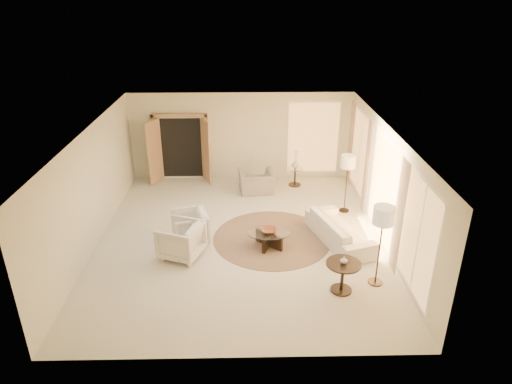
{
  "coord_description": "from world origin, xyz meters",
  "views": [
    {
      "loc": [
        0.18,
        -9.91,
        5.81
      ],
      "look_at": [
        0.4,
        0.4,
        1.1
      ],
      "focal_mm": 32.0,
      "sensor_mm": 36.0,
      "label": 1
    }
  ],
  "objects_px": {
    "side_table": "(295,175)",
    "floor_lamp_far": "(383,219)",
    "armchair_right": "(181,239)",
    "end_vase": "(344,260)",
    "sofa": "(340,230)",
    "accent_chair": "(257,178)",
    "end_table": "(343,272)",
    "bowl": "(269,231)",
    "coffee_table": "(269,237)",
    "floor_lamp_near": "(348,164)",
    "armchair_left": "(190,225)",
    "side_vase": "(295,164)"
  },
  "relations": [
    {
      "from": "bowl",
      "to": "accent_chair",
      "type": "bearing_deg",
      "value": 94.16
    },
    {
      "from": "end_table",
      "to": "floor_lamp_near",
      "type": "distance_m",
      "value": 3.85
    },
    {
      "from": "floor_lamp_near",
      "to": "floor_lamp_far",
      "type": "bearing_deg",
      "value": -90.01
    },
    {
      "from": "end_table",
      "to": "armchair_left",
      "type": "bearing_deg",
      "value": 147.65
    },
    {
      "from": "end_table",
      "to": "armchair_right",
      "type": "bearing_deg",
      "value": 157.81
    },
    {
      "from": "coffee_table",
      "to": "floor_lamp_far",
      "type": "xyz_separation_m",
      "value": [
        2.2,
        -1.54,
        1.29
      ]
    },
    {
      "from": "floor_lamp_far",
      "to": "end_vase",
      "type": "relative_size",
      "value": 11.46
    },
    {
      "from": "bowl",
      "to": "side_table",
      "type": "bearing_deg",
      "value": 74.94
    },
    {
      "from": "accent_chair",
      "to": "bowl",
      "type": "xyz_separation_m",
      "value": [
        0.23,
        -3.18,
        -0.02
      ]
    },
    {
      "from": "end_table",
      "to": "side_table",
      "type": "xyz_separation_m",
      "value": [
        -0.43,
        5.48,
        -0.1
      ]
    },
    {
      "from": "bowl",
      "to": "floor_lamp_near",
      "type": "bearing_deg",
      "value": 40.07
    },
    {
      "from": "armchair_right",
      "to": "side_vase",
      "type": "bearing_deg",
      "value": 163.76
    },
    {
      "from": "armchair_left",
      "to": "bowl",
      "type": "xyz_separation_m",
      "value": [
        1.94,
        -0.33,
        0.01
      ]
    },
    {
      "from": "side_table",
      "to": "armchair_right",
      "type": "bearing_deg",
      "value": -126.95
    },
    {
      "from": "end_vase",
      "to": "side_vase",
      "type": "xyz_separation_m",
      "value": [
        -0.43,
        5.48,
        -0.04
      ]
    },
    {
      "from": "armchair_right",
      "to": "end_vase",
      "type": "height_order",
      "value": "armchair_right"
    },
    {
      "from": "coffee_table",
      "to": "bowl",
      "type": "bearing_deg",
      "value": 0.0
    },
    {
      "from": "armchair_right",
      "to": "floor_lamp_far",
      "type": "xyz_separation_m",
      "value": [
        4.26,
        -1.16,
        1.08
      ]
    },
    {
      "from": "armchair_left",
      "to": "side_vase",
      "type": "height_order",
      "value": "armchair_left"
    },
    {
      "from": "sofa",
      "to": "armchair_left",
      "type": "xyz_separation_m",
      "value": [
        -3.68,
        0.15,
        0.1
      ]
    },
    {
      "from": "sofa",
      "to": "accent_chair",
      "type": "bearing_deg",
      "value": 15.15
    },
    {
      "from": "accent_chair",
      "to": "floor_lamp_far",
      "type": "bearing_deg",
      "value": 110.2
    },
    {
      "from": "armchair_left",
      "to": "side_table",
      "type": "distance_m",
      "value": 4.45
    },
    {
      "from": "floor_lamp_far",
      "to": "bowl",
      "type": "xyz_separation_m",
      "value": [
        -2.2,
        1.54,
        -1.1
      ]
    },
    {
      "from": "floor_lamp_near",
      "to": "side_vase",
      "type": "height_order",
      "value": "floor_lamp_near"
    },
    {
      "from": "armchair_left",
      "to": "end_table",
      "type": "xyz_separation_m",
      "value": [
        3.36,
        -2.13,
        0.04
      ]
    },
    {
      "from": "accent_chair",
      "to": "side_table",
      "type": "relative_size",
      "value": 1.75
    },
    {
      "from": "armchair_left",
      "to": "accent_chair",
      "type": "height_order",
      "value": "accent_chair"
    },
    {
      "from": "armchair_left",
      "to": "floor_lamp_near",
      "type": "distance_m",
      "value": 4.52
    },
    {
      "from": "accent_chair",
      "to": "end_vase",
      "type": "relative_size",
      "value": 6.56
    },
    {
      "from": "accent_chair",
      "to": "coffee_table",
      "type": "relative_size",
      "value": 0.81
    },
    {
      "from": "floor_lamp_far",
      "to": "armchair_right",
      "type": "bearing_deg",
      "value": 164.72
    },
    {
      "from": "floor_lamp_far",
      "to": "end_vase",
      "type": "distance_m",
      "value": 1.14
    },
    {
      "from": "side_table",
      "to": "floor_lamp_far",
      "type": "xyz_separation_m",
      "value": [
        1.21,
        -5.22,
        1.18
      ]
    },
    {
      "from": "side_table",
      "to": "floor_lamp_far",
      "type": "relative_size",
      "value": 0.33
    },
    {
      "from": "armchair_right",
      "to": "accent_chair",
      "type": "relative_size",
      "value": 0.89
    },
    {
      "from": "end_table",
      "to": "side_vase",
      "type": "height_order",
      "value": "side_vase"
    },
    {
      "from": "floor_lamp_near",
      "to": "bowl",
      "type": "xyz_separation_m",
      "value": [
        -2.2,
        -1.85,
        -0.97
      ]
    },
    {
      "from": "armchair_left",
      "to": "bowl",
      "type": "relative_size",
      "value": 2.23
    },
    {
      "from": "floor_lamp_near",
      "to": "side_vase",
      "type": "xyz_separation_m",
      "value": [
        -1.21,
        1.83,
        -0.7
      ]
    },
    {
      "from": "bowl",
      "to": "side_vase",
      "type": "height_order",
      "value": "side_vase"
    },
    {
      "from": "coffee_table",
      "to": "side_vase",
      "type": "distance_m",
      "value": 3.84
    },
    {
      "from": "armchair_right",
      "to": "end_table",
      "type": "height_order",
      "value": "armchair_right"
    },
    {
      "from": "floor_lamp_near",
      "to": "end_table",
      "type": "bearing_deg",
      "value": -102.08
    },
    {
      "from": "coffee_table",
      "to": "accent_chair",
      "type": "bearing_deg",
      "value": 94.16
    },
    {
      "from": "bowl",
      "to": "side_vase",
      "type": "bearing_deg",
      "value": 74.94
    },
    {
      "from": "armchair_left",
      "to": "sofa",
      "type": "bearing_deg",
      "value": 71.29
    },
    {
      "from": "side_table",
      "to": "floor_lamp_near",
      "type": "relative_size",
      "value": 0.36
    },
    {
      "from": "armchair_right",
      "to": "side_vase",
      "type": "distance_m",
      "value": 5.08
    },
    {
      "from": "side_table",
      "to": "end_table",
      "type": "bearing_deg",
      "value": -85.5
    }
  ]
}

